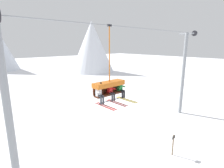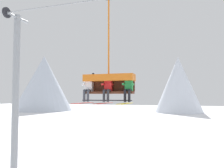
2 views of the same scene
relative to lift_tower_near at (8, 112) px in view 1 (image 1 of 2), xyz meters
The scene contains 10 objects.
ground_plane 8.59m from the lift_tower_near, ahead, with size 200.00×200.00×0.00m, color white.
mountain_peak_east 43.00m from the lift_tower_near, 48.80° to the left, with size 12.34×12.34×14.17m.
lift_tower_near is the anchor object (origin of this frame).
lift_tower_far 17.41m from the lift_tower_near, ahead, with size 0.36×1.88×9.27m.
lift_cable 9.69m from the lift_tower_near, ahead, with size 19.41×0.05×0.05m.
chairlift_chair 5.71m from the lift_tower_near, ahead, with size 2.25×0.74×4.63m.
skier_white 4.83m from the lift_tower_near, 11.05° to the right, with size 0.48×1.70×1.34m.
skier_red 5.72m from the lift_tower_near, ahead, with size 0.46×1.70×1.23m.
skier_green 6.62m from the lift_tower_near, ahead, with size 0.46×1.70×1.23m.
trail_sign 10.69m from the lift_tower_near, 20.81° to the right, with size 0.36×0.08×1.60m.
Camera 1 is at (-8.67, -8.94, 7.91)m, focal length 28.00 mm.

